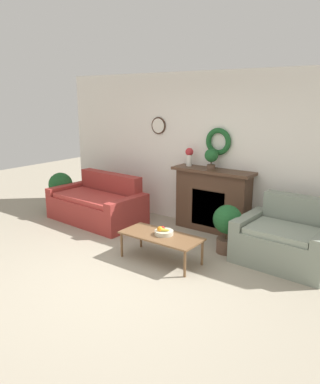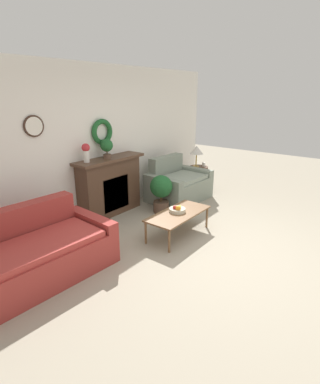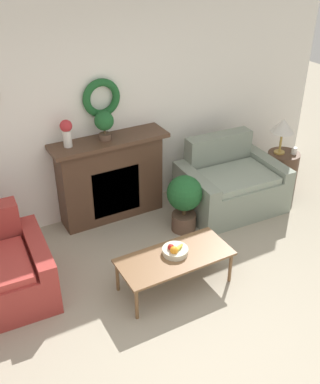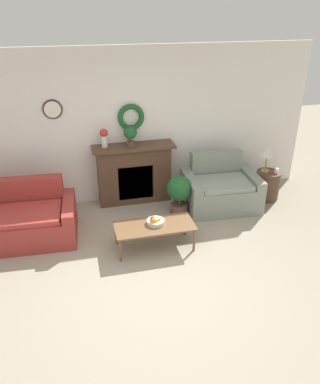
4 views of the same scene
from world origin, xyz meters
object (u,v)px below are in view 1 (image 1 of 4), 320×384
Objects in this scene: vase_on_mantel_left at (189,155)px; potted_plant_floor_by_couch at (61,187)px; fruit_bowl at (163,232)px; coffee_table at (161,237)px; loveseat_right at (286,241)px; potted_plant_on_mantel at (211,157)px; fireplace at (212,200)px; potted_plant_floor_by_loveseat at (227,225)px; couch_left at (98,205)px.

vase_on_mantel_left is 0.41× the size of potted_plant_floor_by_couch.
fruit_bowl is at bearing -13.77° from potted_plant_floor_by_couch.
fruit_bowl is (0.02, 0.03, 0.07)m from coffee_table.
fruit_bowl is at bearing -142.89° from loveseat_right.
fireplace is at bearing 18.54° from potted_plant_on_mantel.
potted_plant_floor_by_loveseat reaches higher than coffee_table.
fruit_bowl is 3.25m from potted_plant_floor_by_couch.
vase_on_mantel_left is at bearing 15.67° from potted_plant_floor_by_couch.
couch_left is 1.58× the size of coffee_table.
potted_plant_floor_by_couch is at bearing 166.23° from fruit_bowl.
vase_on_mantel_left is 0.93× the size of potted_plant_on_mantel.
fireplace is 1.55m from coffee_table.
potted_plant_on_mantel reaches higher than fireplace.
fireplace is 1.22× the size of coffee_table.
potted_plant_floor_by_couch is at bearing -164.33° from vase_on_mantel_left.
couch_left is 1.41× the size of loveseat_right.
loveseat_right is (3.45, 0.25, 0.01)m from couch_left.
potted_plant_floor_by_loveseat is at bearing 4.57° from couch_left.
potted_plant_on_mantel reaches higher than potted_plant_floor_by_couch.
coffee_table is 1.79m from potted_plant_on_mantel.
fireplace is 1.95× the size of potted_plant_floor_by_loveseat.
vase_on_mantel_left reaches higher than fireplace.
fireplace is 1.57m from loveseat_right.
potted_plant_floor_by_loveseat is (2.63, 0.07, 0.13)m from couch_left.
fruit_bowl is 0.99m from potted_plant_floor_by_loveseat.
potted_plant_floor_by_loveseat is at bearing -45.65° from potted_plant_on_mantel.
vase_on_mantel_left is 0.45m from potted_plant_on_mantel.
loveseat_right is at bearing -15.61° from vase_on_mantel_left.
fruit_bowl is at bearing -88.26° from fireplace.
fruit_bowl is 1.73m from potted_plant_on_mantel.
fruit_bowl is at bearing -16.41° from couch_left.
potted_plant_on_mantel is at bearing -161.46° from fireplace.
potted_plant_floor_by_loveseat reaches higher than fruit_bowl.
couch_left is at bearing 159.55° from coffee_table.
fireplace is 2.15m from couch_left.
loveseat_right is 0.84m from potted_plant_floor_by_loveseat.
potted_plant_floor_by_couch reaches higher than coffee_table.
couch_left is 1.95m from vase_on_mantel_left.
fireplace is at bearing 131.90° from potted_plant_floor_by_loveseat.
fruit_bowl is 1.81m from vase_on_mantel_left.
coffee_table is 1.51× the size of potted_plant_floor_by_couch.
fruit_bowl reaches higher than coffee_table.
couch_left reaches higher than potted_plant_floor_by_couch.
couch_left is at bearing -178.44° from potted_plant_floor_by_loveseat.
loveseat_right reaches higher than coffee_table.
loveseat_right is (1.46, -0.54, -0.23)m from fireplace.
coffee_table is at bearing -126.82° from potted_plant_floor_by_loveseat.
vase_on_mantel_left is 2.84m from potted_plant_floor_by_couch.
potted_plant_on_mantel is (1.95, 0.77, 0.99)m from couch_left.
potted_plant_on_mantel is at bearing 13.13° from potted_plant_floor_by_couch.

